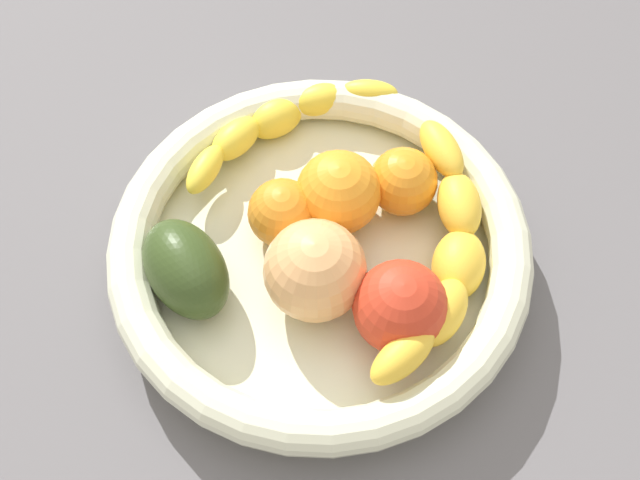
{
  "coord_description": "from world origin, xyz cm",
  "views": [
    {
      "loc": [
        23.33,
        -25.93,
        67.41
      ],
      "look_at": [
        0.0,
        0.0,
        8.18
      ],
      "focal_mm": 51.77,
      "sensor_mm": 36.0,
      "label": 1
    }
  ],
  "objects_px": {
    "banana_draped_right": "(280,121)",
    "orange_mid_left": "(339,192)",
    "avocado_dark": "(186,269)",
    "fruit_bowl": "(320,255)",
    "orange_front": "(403,181)",
    "tomato_red": "(400,307)",
    "peach_blush": "(315,271)",
    "banana_draped_left": "(446,256)",
    "orange_mid_right": "(281,214)"
  },
  "relations": [
    {
      "from": "banana_draped_right",
      "to": "orange_mid_left",
      "type": "xyz_separation_m",
      "value": [
        0.09,
        -0.03,
        0.01
      ]
    },
    {
      "from": "orange_mid_left",
      "to": "avocado_dark",
      "type": "xyz_separation_m",
      "value": [
        -0.04,
        -0.12,
        -0.0
      ]
    },
    {
      "from": "fruit_bowl",
      "to": "orange_front",
      "type": "bearing_deg",
      "value": 82.12
    },
    {
      "from": "banana_draped_right",
      "to": "tomato_red",
      "type": "relative_size",
      "value": 2.83
    },
    {
      "from": "banana_draped_right",
      "to": "tomato_red",
      "type": "bearing_deg",
      "value": -21.05
    },
    {
      "from": "banana_draped_right",
      "to": "orange_mid_left",
      "type": "height_order",
      "value": "orange_mid_left"
    },
    {
      "from": "fruit_bowl",
      "to": "orange_front",
      "type": "distance_m",
      "value": 0.09
    },
    {
      "from": "banana_draped_right",
      "to": "peach_blush",
      "type": "bearing_deg",
      "value": -36.97
    },
    {
      "from": "avocado_dark",
      "to": "peach_blush",
      "type": "distance_m",
      "value": 0.1
    },
    {
      "from": "banana_draped_left",
      "to": "tomato_red",
      "type": "distance_m",
      "value": 0.06
    },
    {
      "from": "banana_draped_left",
      "to": "orange_mid_right",
      "type": "height_order",
      "value": "orange_mid_right"
    },
    {
      "from": "tomato_red",
      "to": "banana_draped_left",
      "type": "bearing_deg",
      "value": 93.12
    },
    {
      "from": "fruit_bowl",
      "to": "orange_mid_left",
      "type": "xyz_separation_m",
      "value": [
        -0.02,
        0.04,
        0.03
      ]
    },
    {
      "from": "banana_draped_left",
      "to": "orange_mid_left",
      "type": "height_order",
      "value": "orange_mid_left"
    },
    {
      "from": "banana_draped_left",
      "to": "orange_mid_right",
      "type": "relative_size",
      "value": 3.89
    },
    {
      "from": "banana_draped_right",
      "to": "banana_draped_left",
      "type": "bearing_deg",
      "value": -4.25
    },
    {
      "from": "banana_draped_left",
      "to": "banana_draped_right",
      "type": "xyz_separation_m",
      "value": [
        -0.18,
        0.01,
        -0.01
      ]
    },
    {
      "from": "banana_draped_left",
      "to": "orange_front",
      "type": "height_order",
      "value": "orange_front"
    },
    {
      "from": "orange_mid_left",
      "to": "orange_mid_right",
      "type": "distance_m",
      "value": 0.05
    },
    {
      "from": "fruit_bowl",
      "to": "orange_mid_left",
      "type": "distance_m",
      "value": 0.05
    },
    {
      "from": "tomato_red",
      "to": "avocado_dark",
      "type": "xyz_separation_m",
      "value": [
        -0.14,
        -0.08,
        -0.01
      ]
    },
    {
      "from": "fruit_bowl",
      "to": "banana_draped_left",
      "type": "bearing_deg",
      "value": 33.9
    },
    {
      "from": "fruit_bowl",
      "to": "banana_draped_right",
      "type": "bearing_deg",
      "value": 147.41
    },
    {
      "from": "fruit_bowl",
      "to": "avocado_dark",
      "type": "bearing_deg",
      "value": -124.49
    },
    {
      "from": "banana_draped_right",
      "to": "orange_mid_left",
      "type": "bearing_deg",
      "value": -16.92
    },
    {
      "from": "orange_mid_right",
      "to": "avocado_dark",
      "type": "xyz_separation_m",
      "value": [
        -0.02,
        -0.08,
        0.0
      ]
    },
    {
      "from": "orange_front",
      "to": "orange_mid_right",
      "type": "bearing_deg",
      "value": -120.37
    },
    {
      "from": "orange_mid_left",
      "to": "orange_mid_right",
      "type": "height_order",
      "value": "orange_mid_left"
    },
    {
      "from": "banana_draped_right",
      "to": "fruit_bowl",
      "type": "bearing_deg",
      "value": -32.59
    },
    {
      "from": "fruit_bowl",
      "to": "orange_front",
      "type": "xyz_separation_m",
      "value": [
        0.01,
        0.08,
        0.02
      ]
    },
    {
      "from": "tomato_red",
      "to": "peach_blush",
      "type": "distance_m",
      "value": 0.07
    },
    {
      "from": "orange_front",
      "to": "peach_blush",
      "type": "distance_m",
      "value": 0.11
    },
    {
      "from": "banana_draped_left",
      "to": "orange_mid_right",
      "type": "bearing_deg",
      "value": -155.1
    },
    {
      "from": "orange_mid_left",
      "to": "avocado_dark",
      "type": "relative_size",
      "value": 0.78
    },
    {
      "from": "orange_mid_left",
      "to": "avocado_dark",
      "type": "bearing_deg",
      "value": -108.35
    },
    {
      "from": "tomato_red",
      "to": "peach_blush",
      "type": "height_order",
      "value": "peach_blush"
    },
    {
      "from": "fruit_bowl",
      "to": "avocado_dark",
      "type": "xyz_separation_m",
      "value": [
        -0.06,
        -0.08,
        0.02
      ]
    },
    {
      "from": "fruit_bowl",
      "to": "avocado_dark",
      "type": "relative_size",
      "value": 3.83
    },
    {
      "from": "orange_mid_right",
      "to": "avocado_dark",
      "type": "relative_size",
      "value": 0.64
    },
    {
      "from": "tomato_red",
      "to": "avocado_dark",
      "type": "relative_size",
      "value": 0.81
    },
    {
      "from": "banana_draped_right",
      "to": "orange_front",
      "type": "height_order",
      "value": "orange_front"
    },
    {
      "from": "orange_front",
      "to": "peach_blush",
      "type": "bearing_deg",
      "value": -86.85
    },
    {
      "from": "avocado_dark",
      "to": "banana_draped_left",
      "type": "bearing_deg",
      "value": 45.11
    },
    {
      "from": "tomato_red",
      "to": "orange_mid_left",
      "type": "bearing_deg",
      "value": 155.47
    },
    {
      "from": "banana_draped_right",
      "to": "orange_front",
      "type": "distance_m",
      "value": 0.12
    },
    {
      "from": "fruit_bowl",
      "to": "peach_blush",
      "type": "xyz_separation_m",
      "value": [
        0.02,
        -0.02,
        0.03
      ]
    },
    {
      "from": "orange_front",
      "to": "avocado_dark",
      "type": "xyz_separation_m",
      "value": [
        -0.07,
        -0.17,
        0.0
      ]
    },
    {
      "from": "orange_mid_left",
      "to": "peach_blush",
      "type": "height_order",
      "value": "peach_blush"
    },
    {
      "from": "fruit_bowl",
      "to": "banana_draped_right",
      "type": "relative_size",
      "value": 1.66
    },
    {
      "from": "orange_mid_left",
      "to": "tomato_red",
      "type": "bearing_deg",
      "value": -24.53
    }
  ]
}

